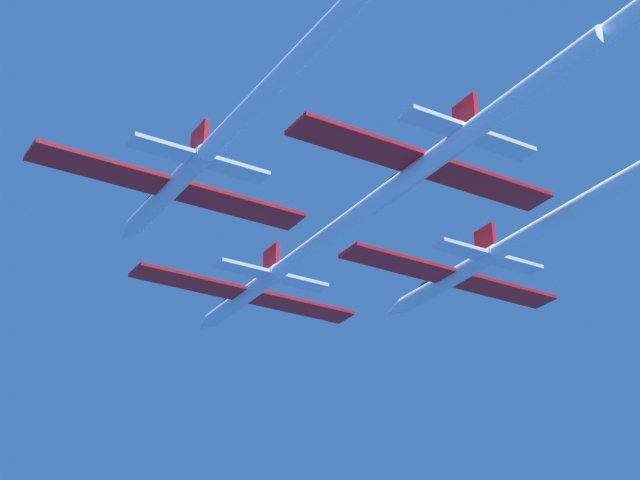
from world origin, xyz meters
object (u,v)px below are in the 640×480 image
object	(u,v)px
jet_slot	(550,75)
jet_left_wing	(277,80)
jet_lead	(319,241)
jet_right_wing	(559,217)

from	to	relation	value
jet_slot	jet_left_wing	bearing A→B (deg)	146.37
jet_lead	jet_slot	world-z (taller)	jet_slot
jet_left_wing	jet_right_wing	size ratio (longest dim) A/B	1.12
jet_right_wing	jet_slot	xyz separation A→B (m)	(-11.41, -11.78, 0.60)
jet_lead	jet_slot	size ratio (longest dim) A/B	1.00
jet_lead	jet_slot	xyz separation A→B (m)	(0.55, -24.00, 0.39)
jet_lead	jet_left_wing	world-z (taller)	jet_left_wing
jet_lead	jet_slot	distance (m)	24.01
jet_lead	jet_right_wing	xyz separation A→B (m)	(11.96, -12.22, -0.21)
jet_left_wing	jet_slot	xyz separation A→B (m)	(12.63, -8.40, -0.16)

